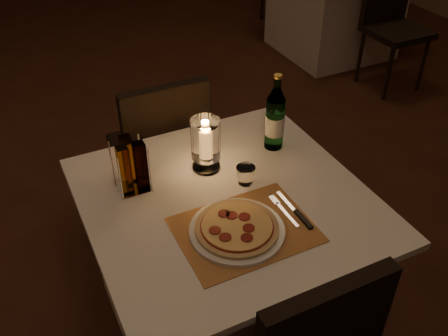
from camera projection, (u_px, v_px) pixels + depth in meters
name	position (u px, v px, depth m)	size (l,w,h in m)	color
floor	(130.00, 222.00, 2.80)	(8.00, 10.00, 0.02)	#432115
main_table	(226.00, 266.00, 2.03)	(1.00, 1.00, 0.74)	white
chair_far	(162.00, 142.00, 2.44)	(0.42, 0.42, 0.90)	black
placemat	(245.00, 230.00, 1.67)	(0.45, 0.34, 0.00)	#BD7C41
plate	(237.00, 231.00, 1.66)	(0.32, 0.32, 0.01)	white
pizza	(237.00, 227.00, 1.65)	(0.28, 0.28, 0.02)	#D8B77F
fork	(282.00, 209.00, 1.75)	(0.02, 0.18, 0.00)	silver
knife	(300.00, 215.00, 1.72)	(0.02, 0.22, 0.01)	black
tumbler	(246.00, 175.00, 1.86)	(0.07, 0.07, 0.07)	white
water_bottle	(275.00, 119.00, 2.00)	(0.08, 0.08, 0.33)	#5BA968
hurricane_candle	(206.00, 141.00, 1.88)	(0.11, 0.11, 0.22)	white
cruet_caddy	(132.00, 167.00, 1.79)	(0.12, 0.12, 0.21)	white
neighbor_table_right	(333.00, 10.00, 4.44)	(1.00, 1.00, 0.74)	white
neighbor_chair_ra	(392.00, 17.00, 3.82)	(0.42, 0.42, 0.90)	black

